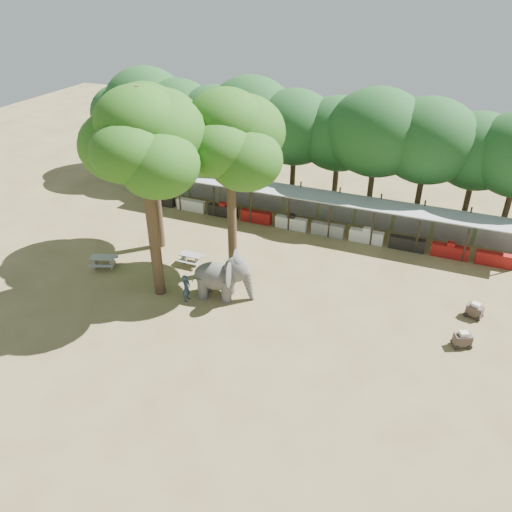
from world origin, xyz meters
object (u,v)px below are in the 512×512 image
at_px(yard_tree_left, 148,129).
at_px(picnic_table_far, 191,258).
at_px(picnic_table_near, 103,260).
at_px(cart_front, 463,339).
at_px(yard_tree_back, 229,139).
at_px(cart_back, 475,310).
at_px(elephant, 223,276).
at_px(handler, 186,288).
at_px(yard_tree_center, 143,142).

bearing_deg(yard_tree_left, picnic_table_far, -25.76).
height_order(picnic_table_near, cart_front, cart_front).
bearing_deg(yard_tree_back, cart_back, 1.29).
bearing_deg(cart_back, picnic_table_near, -152.71).
bearing_deg(elephant, cart_back, 3.70).
distance_m(elephant, handler, 2.23).
bearing_deg(cart_front, yard_tree_left, 145.08).
distance_m(yard_tree_left, handler, 10.37).
relative_size(yard_tree_center, cart_front, 10.79).
distance_m(yard_tree_left, picnic_table_near, 8.88).
bearing_deg(handler, picnic_table_far, 22.40).
bearing_deg(picnic_table_near, picnic_table_far, 5.45).
bearing_deg(handler, yard_tree_left, 40.59).
xyz_separation_m(yard_tree_left, yard_tree_back, (6.00, -1.00, 0.34)).
height_order(handler, cart_front, handler).
bearing_deg(yard_tree_left, yard_tree_center, -59.04).
xyz_separation_m(yard_tree_center, picnic_table_near, (-4.76, 0.91, -8.69)).
relative_size(yard_tree_center, handler, 7.01).
distance_m(handler, picnic_table_far, 4.14).
xyz_separation_m(picnic_table_near, cart_front, (21.90, 0.52, -0.06)).
relative_size(yard_tree_center, picnic_table_far, 8.24).
relative_size(yard_tree_left, picnic_table_near, 5.53).
xyz_separation_m(picnic_table_near, picnic_table_far, (5.04, 2.51, -0.05)).
bearing_deg(yard_tree_center, yard_tree_left, 120.96).
bearing_deg(elephant, yard_tree_left, 138.71).
distance_m(yard_tree_center, picnic_table_near, 9.95).
bearing_deg(cart_back, elephant, -147.40).
xyz_separation_m(yard_tree_center, elephant, (3.84, 0.89, -7.81)).
xyz_separation_m(yard_tree_center, picnic_table_far, (0.28, 3.42, -8.74)).
xyz_separation_m(handler, cart_back, (15.61, 4.64, -0.41)).
relative_size(picnic_table_near, cart_back, 1.84).
bearing_deg(yard_tree_center, picnic_table_far, 85.32).
height_order(yard_tree_left, elephant, yard_tree_left).
bearing_deg(elephant, handler, -156.54).
relative_size(elephant, handler, 2.18).
relative_size(elephant, cart_front, 3.36).
bearing_deg(yard_tree_left, handler, -46.46).
height_order(yard_tree_center, picnic_table_near, yard_tree_center).
distance_m(picnic_table_far, cart_front, 16.98).
height_order(yard_tree_center, elephant, yard_tree_center).
relative_size(yard_tree_back, cart_front, 10.18).
height_order(elephant, picnic_table_near, elephant).
bearing_deg(picnic_table_near, yard_tree_back, 0.70).
height_order(picnic_table_near, picnic_table_far, picnic_table_near).
distance_m(yard_tree_back, picnic_table_far, 8.54).
distance_m(yard_tree_left, yard_tree_center, 5.92).
xyz_separation_m(picnic_table_near, cart_back, (22.41, 3.42, -0.07)).
bearing_deg(yard_tree_center, picnic_table_near, 169.19).
distance_m(elephant, cart_back, 14.27).
bearing_deg(cart_front, yard_tree_center, 159.90).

